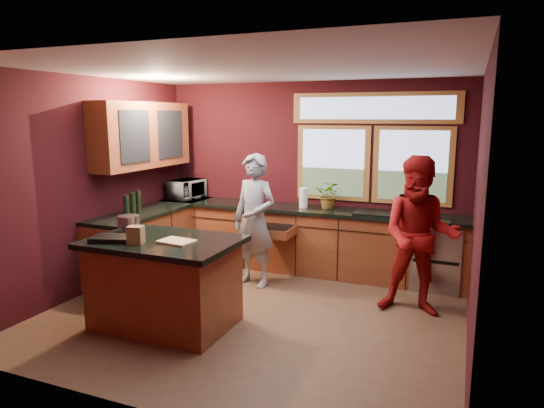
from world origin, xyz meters
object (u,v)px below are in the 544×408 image
Objects in this scene: person_grey at (255,220)px; person_red at (420,236)px; stock_pot at (129,224)px; island at (165,282)px; cutting_board at (177,241)px.

person_red is (2.09, -0.18, 0.03)m from person_grey.
island is at bearing -15.26° from stock_pot.
person_grey reaches higher than island.
person_grey is 7.25× the size of stock_pot.
cutting_board is (-0.16, -1.57, 0.08)m from person_grey.
person_grey is at bearing 76.68° from island.
stock_pot is at bearing 165.07° from cutting_board.
island is 0.86× the size of person_red.
cutting_board is (-2.25, -1.39, 0.06)m from person_red.
person_grey is 1.58m from cutting_board.
island is 0.52m from cutting_board.
stock_pot is (-0.91, -1.37, 0.16)m from person_grey.
person_grey reaches higher than cutting_board.
person_grey is 2.10m from person_red.
person_grey is at bearing 84.17° from cutting_board.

